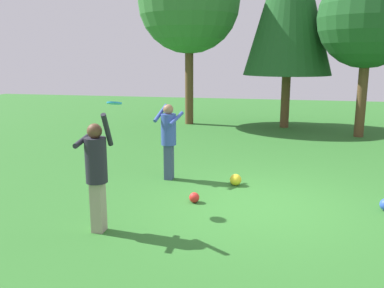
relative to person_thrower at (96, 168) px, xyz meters
The scene contains 8 objects.
ground_plane 3.16m from the person_thrower, 34.66° to the left, with size 40.00×40.00×0.00m, color #2D6B28.
person_thrower is the anchor object (origin of this frame).
person_catcher 3.03m from the person_thrower, 83.43° to the left, with size 0.60×0.67×1.72m.
frisbee 1.43m from the person_thrower, 96.33° to the left, with size 0.29×0.28×0.09m.
ball_red 2.24m from the person_thrower, 52.57° to the left, with size 0.20×0.20×0.20m, color red.
ball_yellow 3.55m from the person_thrower, 56.34° to the left, with size 0.25×0.25×0.25m, color yellow.
tree_right 11.25m from the person_thrower, 59.36° to the left, with size 3.33×3.33×5.69m.
tree_left 11.53m from the person_thrower, 94.78° to the left, with size 4.04×4.04×6.91m.
Camera 1 is at (0.30, -7.42, 2.76)m, focal length 38.27 mm.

